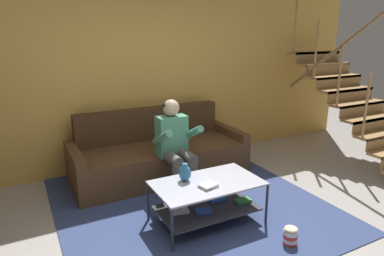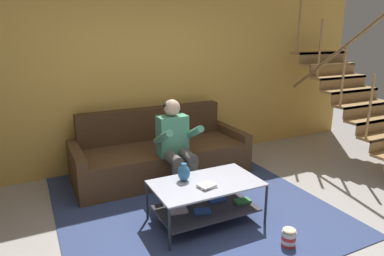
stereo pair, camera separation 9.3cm
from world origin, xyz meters
TOP-DOWN VIEW (x-y plane):
  - ground at (0.00, 0.00)m, footprint 16.80×16.80m
  - back_partition at (0.00, 2.46)m, footprint 8.40×0.12m
  - staircase_run at (3.18, 1.01)m, footprint 1.05×2.25m
  - couch at (0.13, 1.84)m, footprint 2.44×0.97m
  - person_seated_center at (0.13, 1.27)m, footprint 0.50×0.58m
  - coffee_table at (0.10, 0.41)m, footprint 1.14×0.67m
  - area_rug at (0.11, 1.00)m, footprint 3.00×3.38m
  - vase at (-0.10, 0.55)m, footprint 0.13×0.13m
  - book_stack at (0.05, 0.30)m, footprint 0.20×0.18m
  - popcorn_tub at (0.60, -0.34)m, footprint 0.14×0.14m

SIDE VIEW (x-z plane):
  - ground at x=0.00m, z-range 0.00..0.00m
  - area_rug at x=0.11m, z-range 0.00..0.01m
  - popcorn_tub at x=0.60m, z-range 0.00..0.20m
  - couch at x=0.13m, z-range -0.16..0.77m
  - coffee_table at x=0.10m, z-range 0.07..0.54m
  - book_stack at x=0.05m, z-range 0.47..0.50m
  - vase at x=-0.10m, z-range 0.46..0.66m
  - person_seated_center at x=0.13m, z-range 0.06..1.25m
  - staircase_run at x=3.18m, z-range -0.35..2.25m
  - back_partition at x=0.00m, z-range 0.00..2.90m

